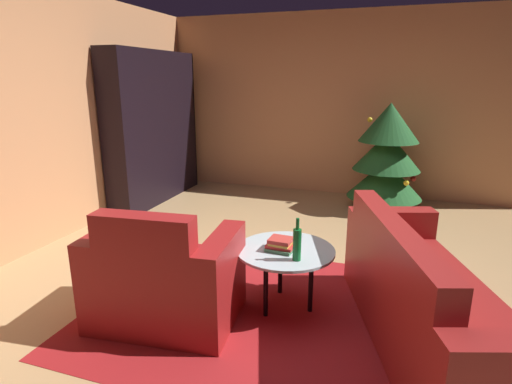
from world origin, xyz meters
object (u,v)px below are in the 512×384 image
coffee_table (285,254)px  decorated_tree (387,156)px  bookshelf_unit (159,129)px  book_stack_on_table (280,245)px  armchair_red (164,281)px  bottle_on_table (297,244)px  couch_red (424,304)px

coffee_table → decorated_tree: 2.93m
bookshelf_unit → decorated_tree: (3.13, 0.45, -0.28)m
book_stack_on_table → decorated_tree: size_ratio=0.15×
bookshelf_unit → decorated_tree: 3.18m
armchair_red → coffee_table: (0.77, 0.47, 0.12)m
coffee_table → bottle_on_table: bottle_on_table is taller
armchair_red → decorated_tree: decorated_tree is taller
armchair_red → book_stack_on_table: armchair_red is taller
book_stack_on_table → coffee_table: bearing=48.3°
bookshelf_unit → decorated_tree: size_ratio=1.47×
coffee_table → couch_red: bearing=-10.3°
armchair_red → couch_red: size_ratio=0.52×
coffee_table → book_stack_on_table: (-0.03, -0.04, 0.09)m
armchair_red → book_stack_on_table: bearing=30.1°
bookshelf_unit → couch_red: (3.48, -2.57, -0.72)m
bookshelf_unit → bottle_on_table: (2.62, -2.56, -0.41)m
armchair_red → book_stack_on_table: size_ratio=5.11×
bookshelf_unit → couch_red: 4.39m
book_stack_on_table → bottle_on_table: bearing=-39.9°
bookshelf_unit → couch_red: size_ratio=1.01×
armchair_red → coffee_table: armchair_red is taller
couch_red → bottle_on_table: bearing=179.1°
couch_red → armchair_red: bearing=-170.7°
bookshelf_unit → armchair_red: bearing=-58.9°
armchair_red → bookshelf_unit: bearing=121.1°
bookshelf_unit → book_stack_on_table: size_ratio=9.91×
couch_red → coffee_table: bearing=169.7°
couch_red → coffee_table: size_ratio=2.78×
bookshelf_unit → coffee_table: (2.50, -2.39, -0.58)m
book_stack_on_table → decorated_tree: bearing=76.9°
coffee_table → book_stack_on_table: size_ratio=3.55×
coffee_table → decorated_tree: size_ratio=0.53×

